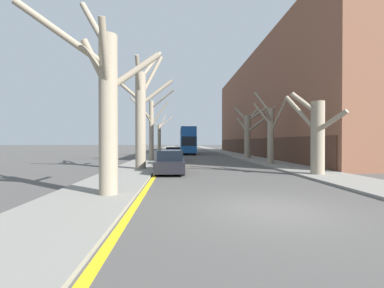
% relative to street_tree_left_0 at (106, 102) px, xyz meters
% --- Properties ---
extents(ground_plane, '(300.00, 300.00, 0.00)m').
position_rel_street_tree_left_0_xyz_m(ground_plane, '(5.53, -2.08, -3.56)').
color(ground_plane, '#4C4947').
extents(sidewalk_left, '(3.28, 120.00, 0.12)m').
position_rel_street_tree_left_0_xyz_m(sidewalk_left, '(-0.54, 47.92, -3.50)').
color(sidewalk_left, gray).
rests_on(sidewalk_left, ground).
extents(sidewalk_right, '(3.28, 120.00, 0.12)m').
position_rel_street_tree_left_0_xyz_m(sidewalk_right, '(11.59, 47.92, -3.50)').
color(sidewalk_right, gray).
rests_on(sidewalk_right, ground).
extents(building_facade_right, '(10.08, 44.81, 14.64)m').
position_rel_street_tree_left_0_xyz_m(building_facade_right, '(18.22, 28.63, 3.75)').
color(building_facade_right, brown).
rests_on(building_facade_right, ground).
extents(kerb_line_stripe, '(0.24, 120.00, 0.01)m').
position_rel_street_tree_left_0_xyz_m(kerb_line_stripe, '(1.28, 47.92, -3.55)').
color(kerb_line_stripe, yellow).
rests_on(kerb_line_stripe, ground).
extents(street_tree_left_0, '(4.67, 2.90, 7.96)m').
position_rel_street_tree_left_0_xyz_m(street_tree_left_0, '(0.00, 0.00, 0.00)').
color(street_tree_left_0, gray).
rests_on(street_tree_left_0, ground).
extents(street_tree_left_1, '(4.99, 3.21, 9.10)m').
position_rel_street_tree_left_0_xyz_m(street_tree_left_1, '(0.03, 9.07, 0.65)').
color(street_tree_left_1, gray).
rests_on(street_tree_left_1, ground).
extents(street_tree_left_2, '(4.52, 1.99, 7.49)m').
position_rel_street_tree_left_0_xyz_m(street_tree_left_2, '(-0.08, 17.58, 0.07)').
color(street_tree_left_2, gray).
rests_on(street_tree_left_2, ground).
extents(street_tree_left_3, '(3.97, 1.53, 6.28)m').
position_rel_street_tree_left_0_xyz_m(street_tree_left_3, '(0.07, 26.75, -0.81)').
color(street_tree_left_3, gray).
rests_on(street_tree_left_3, ground).
extents(street_tree_right_0, '(2.66, 3.38, 5.12)m').
position_rel_street_tree_left_0_xyz_m(street_tree_right_0, '(11.09, 5.42, -1.00)').
color(street_tree_right_0, gray).
rests_on(street_tree_right_0, ground).
extents(street_tree_right_1, '(2.27, 4.01, 6.96)m').
position_rel_street_tree_left_0_xyz_m(street_tree_right_1, '(11.07, 13.16, -0.44)').
color(street_tree_right_1, gray).
rests_on(street_tree_right_1, ground).
extents(street_tree_right_2, '(3.45, 3.56, 6.39)m').
position_rel_street_tree_left_0_xyz_m(street_tree_right_2, '(11.14, 20.78, -0.46)').
color(street_tree_right_2, gray).
rests_on(street_tree_right_2, ground).
extents(double_decker_bus, '(2.45, 10.68, 4.40)m').
position_rel_street_tree_left_0_xyz_m(double_decker_bus, '(4.34, 33.89, -1.07)').
color(double_decker_bus, '#19519E').
rests_on(double_decker_bus, ground).
extents(parked_car_0, '(1.86, 4.59, 1.50)m').
position_rel_street_tree_left_0_xyz_m(parked_car_0, '(2.18, 7.48, -2.86)').
color(parked_car_0, black).
rests_on(parked_car_0, ground).
extents(parked_car_1, '(1.82, 4.27, 1.35)m').
position_rel_street_tree_left_0_xyz_m(parked_car_1, '(2.18, 13.02, -2.92)').
color(parked_car_1, olive).
rests_on(parked_car_1, ground).
extents(parked_car_2, '(1.78, 4.43, 1.46)m').
position_rel_street_tree_left_0_xyz_m(parked_car_2, '(2.18, 19.38, -2.87)').
color(parked_car_2, black).
rests_on(parked_car_2, ground).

